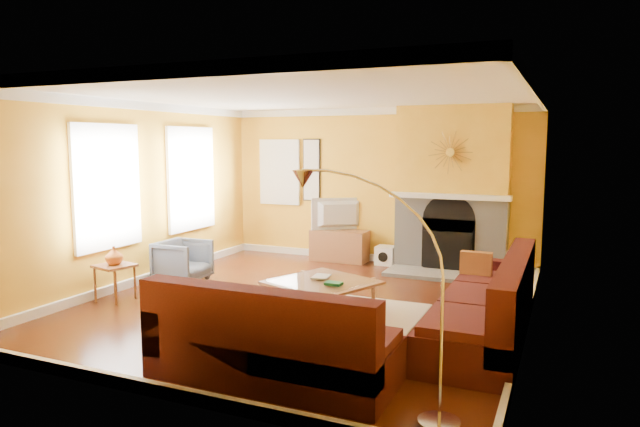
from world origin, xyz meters
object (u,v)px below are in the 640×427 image
at_px(sectional_sofa, 371,296).
at_px(coffee_table, 322,298).
at_px(side_table, 115,282).
at_px(armchair, 183,261).
at_px(media_console, 340,245).
at_px(arc_lamp, 375,297).

relative_size(sectional_sofa, coffee_table, 3.36).
bearing_deg(sectional_sofa, coffee_table, 147.99).
bearing_deg(side_table, armchair, 80.54).
bearing_deg(media_console, coffee_table, -72.12).
height_order(media_console, armchair, armchair).
height_order(media_console, arc_lamp, arc_lamp).
relative_size(media_console, arc_lamp, 0.53).
relative_size(sectional_sofa, side_table, 7.57).
xyz_separation_m(armchair, arc_lamp, (3.99, -2.90, 0.62)).
distance_m(coffee_table, media_console, 3.26).
distance_m(media_console, arc_lamp, 5.85).
xyz_separation_m(sectional_sofa, side_table, (-3.60, 0.00, -0.21)).
height_order(side_table, arc_lamp, arc_lamp).
xyz_separation_m(media_console, arc_lamp, (2.39, -5.30, 0.67)).
bearing_deg(arc_lamp, armchair, 143.99).
bearing_deg(arc_lamp, side_table, 157.91).
xyz_separation_m(media_console, side_table, (-1.80, -3.60, -0.03)).
relative_size(coffee_table, media_console, 1.10).
bearing_deg(media_console, sectional_sofa, -63.43).
relative_size(media_console, armchair, 1.43).
distance_m(sectional_sofa, side_table, 3.61).
xyz_separation_m(media_console, armchair, (-1.60, -2.40, 0.04)).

